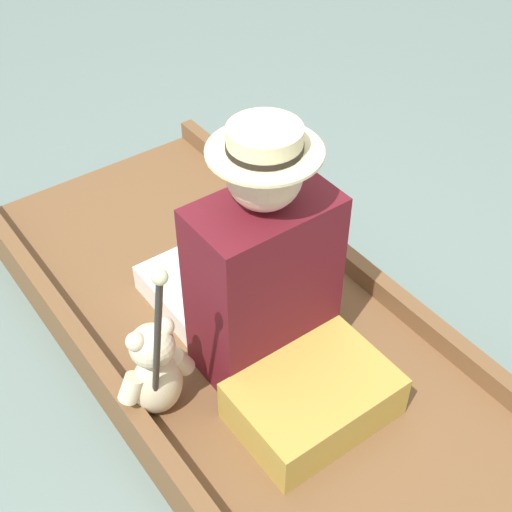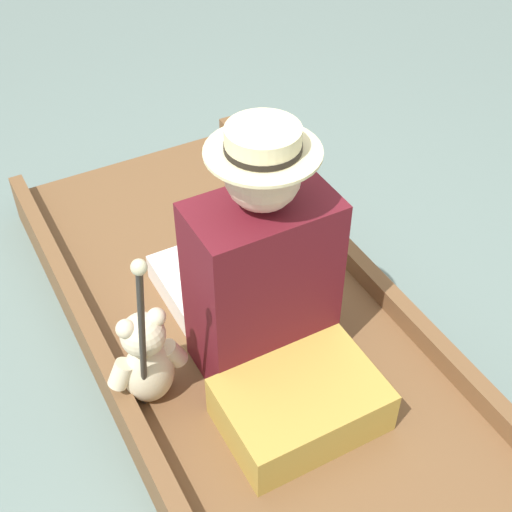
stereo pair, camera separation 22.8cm
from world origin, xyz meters
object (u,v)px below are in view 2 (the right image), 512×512
(teddy_bear, at_px, (147,360))
(wine_glass, at_px, (297,237))
(seated_person, at_px, (254,271))
(walking_cane, at_px, (142,330))

(teddy_bear, distance_m, wine_glass, 0.90)
(seated_person, height_order, teddy_bear, seated_person)
(seated_person, relative_size, teddy_bear, 2.36)
(seated_person, xyz_separation_m, wine_glass, (0.39, 0.35, -0.28))
(teddy_bear, distance_m, walking_cane, 0.30)
(walking_cane, bearing_deg, wine_glass, 31.42)
(seated_person, bearing_deg, wine_glass, 44.46)
(teddy_bear, relative_size, wine_glass, 3.57)
(seated_person, height_order, walking_cane, seated_person)
(teddy_bear, bearing_deg, walking_cane, -104.98)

